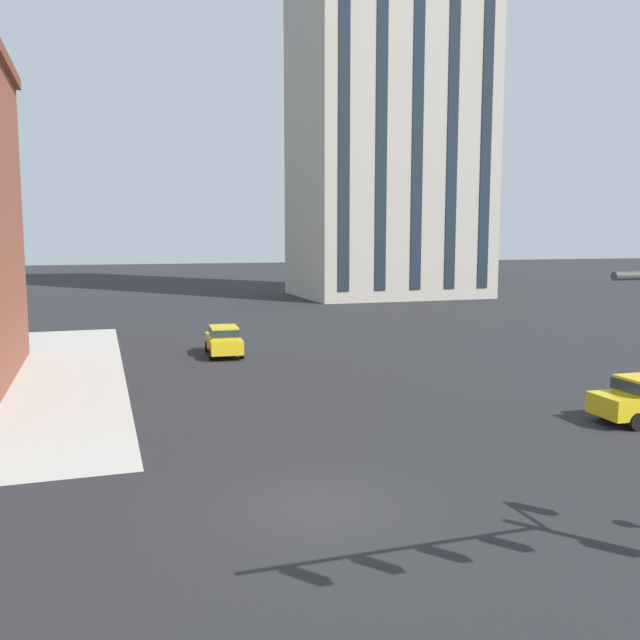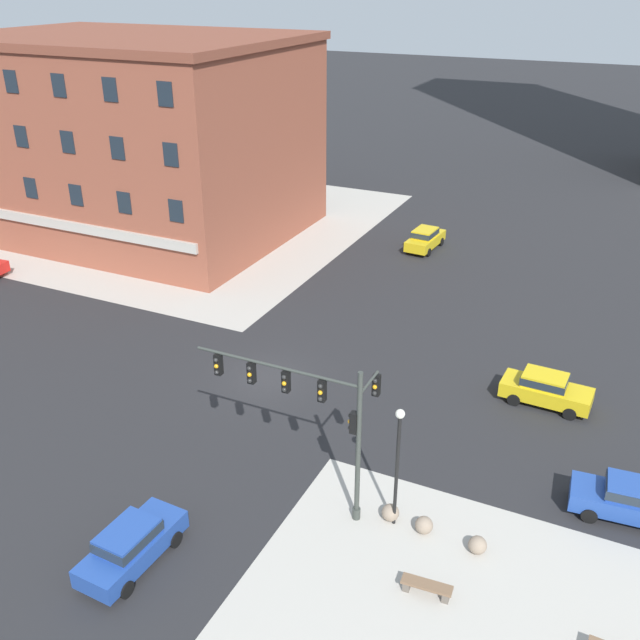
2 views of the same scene
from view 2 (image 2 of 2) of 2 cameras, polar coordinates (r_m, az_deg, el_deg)
ground_plane at (r=38.33m, az=-4.24°, el=-4.65°), size 320.00×320.00×0.00m
sidewalk_far_corner at (r=63.79m, az=-11.24°, el=7.85°), size 32.00×32.00×0.02m
traffic_signal_main at (r=27.27m, az=-0.15°, el=-7.15°), size 7.18×2.09×6.78m
bollard_sphere_curb_a at (r=29.26m, az=5.71°, el=-15.20°), size 0.70×0.70×0.70m
bollard_sphere_curb_b at (r=28.88m, az=8.39°, el=-16.06°), size 0.70×0.70×0.70m
bollard_sphere_curb_c at (r=28.44m, az=12.60°, el=-17.31°), size 0.70×0.70×0.70m
bench_near_signal at (r=26.70m, az=8.60°, el=-20.54°), size 1.83×0.61×0.49m
street_lamp_corner_near at (r=27.21m, az=6.30°, el=-10.72°), size 0.36×0.36×5.36m
car_main_northbound_near at (r=31.38m, az=23.74°, el=-13.07°), size 4.53×2.17×1.68m
car_main_northbound_far at (r=27.91m, az=-15.02°, el=-17.06°), size 2.03×4.47×1.68m
car_cross_eastbound at (r=37.32m, az=17.75°, el=-5.27°), size 4.47×2.03×1.68m
car_parked_curb at (r=56.27m, az=8.48°, el=6.56°), size 2.14×4.52×1.68m
storefront_block_near_corner at (r=60.96m, az=-14.78°, el=14.17°), size 26.14×19.25×15.41m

